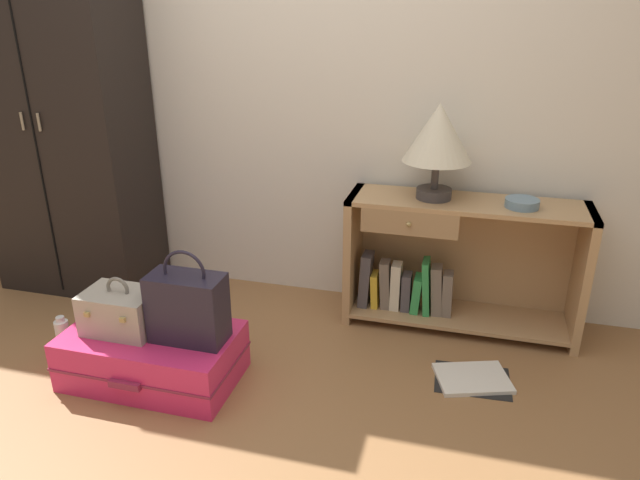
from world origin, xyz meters
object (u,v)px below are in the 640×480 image
at_px(suitcase_large, 153,355).
at_px(handbag, 188,307).
at_px(bookshelf, 450,264).
at_px(table_lamp, 438,136).
at_px(open_book_on_floor, 472,379).
at_px(bowl, 522,203).
at_px(bottle, 63,336).
at_px(train_case, 121,311).
at_px(wardrobe, 61,114).

bearing_deg(suitcase_large, handbag, 0.93).
bearing_deg(bookshelf, table_lamp, -173.01).
xyz_separation_m(suitcase_large, open_book_on_floor, (1.37, 0.35, -0.11)).
bearing_deg(bowl, bottle, -160.25).
bearing_deg(train_case, table_lamp, 34.22).
distance_m(table_lamp, suitcase_large, 1.63).
relative_size(bowl, handbag, 0.38).
bearing_deg(bookshelf, open_book_on_floor, -72.80).
bearing_deg(bookshelf, handbag, -140.53).
height_order(bookshelf, table_lamp, table_lamp).
xyz_separation_m(wardrobe, bowl, (2.41, 0.03, -0.31)).
xyz_separation_m(bookshelf, train_case, (-1.34, -0.85, -0.01)).
xyz_separation_m(handbag, bottle, (-0.71, 0.07, -0.30)).
bearing_deg(handbag, bowl, 31.21).
height_order(bookshelf, suitcase_large, bookshelf).
relative_size(table_lamp, bottle, 2.40).
xyz_separation_m(bookshelf, handbag, (-1.02, -0.84, 0.05)).
bearing_deg(wardrobe, bookshelf, 1.86).
bearing_deg(wardrobe, suitcase_large, -41.02).
bearing_deg(suitcase_large, bowl, 27.97).
relative_size(bottle, open_book_on_floor, 0.52).
height_order(table_lamp, bottle, table_lamp).
height_order(bowl, train_case, bowl).
height_order(bowl, suitcase_large, bowl).
distance_m(suitcase_large, handbag, 0.33).
height_order(train_case, handbag, handbag).
distance_m(bowl, suitcase_large, 1.81).
distance_m(train_case, open_book_on_floor, 1.57).
distance_m(suitcase_large, train_case, 0.24).
xyz_separation_m(train_case, open_book_on_floor, (1.50, 0.36, -0.32)).
height_order(wardrobe, suitcase_large, wardrobe).
relative_size(table_lamp, bowl, 2.94).
height_order(table_lamp, train_case, table_lamp).
bearing_deg(table_lamp, bottle, -155.01).
distance_m(suitcase_large, bottle, 0.53).
xyz_separation_m(bowl, train_case, (-1.64, -0.81, -0.37)).
relative_size(bookshelf, suitcase_large, 1.53).
relative_size(suitcase_large, open_book_on_floor, 2.03).
distance_m(wardrobe, bowl, 2.43).
bearing_deg(wardrobe, bowl, 0.64).
xyz_separation_m(table_lamp, suitcase_large, (-1.11, -0.83, -0.86)).
xyz_separation_m(suitcase_large, bottle, (-0.52, 0.07, -0.03)).
bearing_deg(train_case, suitcase_large, 2.71).
relative_size(bookshelf, handbag, 2.82).
xyz_separation_m(suitcase_large, train_case, (-0.13, -0.01, 0.21)).
bearing_deg(bowl, suitcase_large, -152.03).
bearing_deg(handbag, bottle, 174.38).
relative_size(wardrobe, handbag, 4.90).
height_order(table_lamp, bowl, table_lamp).
bearing_deg(handbag, train_case, -178.37).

